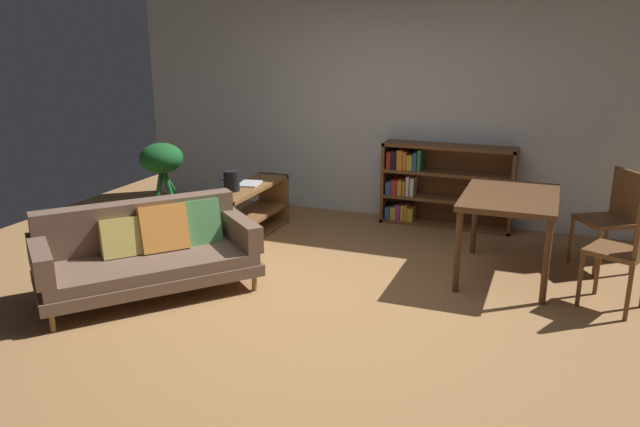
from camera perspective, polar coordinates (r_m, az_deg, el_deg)
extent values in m
plane|color=#9E7042|center=(5.23, -0.19, -8.01)|extent=(8.16, 8.16, 0.00)
cube|color=silver|center=(7.39, 7.55, 9.93)|extent=(6.80, 0.10, 2.70)
cylinder|color=olive|center=(5.43, -6.02, -6.32)|extent=(0.04, 0.04, 0.14)
cylinder|color=olive|center=(5.11, -23.27, -9.15)|extent=(0.04, 0.04, 0.14)
cylinder|color=olive|center=(6.04, -8.54, -4.05)|extent=(0.04, 0.04, 0.14)
cylinder|color=olive|center=(5.75, -23.96, -6.40)|extent=(0.04, 0.04, 0.14)
cube|color=brown|center=(5.48, -15.34, -5.28)|extent=(1.78, 1.88, 0.10)
cube|color=brown|center=(5.45, -15.42, -4.30)|extent=(1.71, 1.81, 0.10)
cube|color=brown|center=(5.66, -16.35, -0.89)|extent=(1.25, 1.41, 0.40)
cube|color=brown|center=(5.61, -7.39, -1.43)|extent=(0.68, 0.62, 0.23)
cube|color=brown|center=(5.29, -24.22, -3.87)|extent=(0.68, 0.62, 0.23)
cube|color=tan|center=(5.50, -17.76, -2.11)|extent=(0.38, 0.39, 0.35)
cube|color=orange|center=(5.55, -14.17, -1.30)|extent=(0.46, 0.48, 0.43)
cube|color=#4C894C|center=(5.64, -11.16, -0.83)|extent=(0.41, 0.44, 0.42)
cube|color=brown|center=(7.31, -4.26, 1.47)|extent=(0.37, 0.04, 0.57)
cube|color=brown|center=(6.22, -9.31, -1.37)|extent=(0.37, 0.04, 0.57)
cube|color=brown|center=(6.77, -6.57, -0.28)|extent=(0.37, 1.28, 0.04)
cube|color=brown|center=(6.69, -6.66, 2.35)|extent=(0.37, 1.32, 0.04)
cube|color=brown|center=(6.84, -6.51, -1.98)|extent=(0.37, 1.28, 0.04)
cube|color=silver|center=(6.75, -6.44, 2.73)|extent=(0.26, 0.32, 0.02)
cube|color=black|center=(6.80, -8.05, 3.13)|extent=(0.24, 0.31, 0.08)
cylinder|color=black|center=(6.47, -8.08, 2.97)|extent=(0.16, 0.16, 0.21)
cylinder|color=slate|center=(6.46, -8.10, 3.34)|extent=(0.09, 0.09, 0.01)
cylinder|color=#9E9389|center=(7.35, -13.93, -0.31)|extent=(0.35, 0.35, 0.23)
cylinder|color=#195623|center=(7.19, -13.66, 2.33)|extent=(0.23, 0.11, 0.52)
cylinder|color=#195623|center=(7.35, -13.38, 2.36)|extent=(0.10, 0.29, 0.46)
cylinder|color=#195623|center=(7.31, -14.50, 2.09)|extent=(0.17, 0.06, 0.41)
cylinder|color=#195623|center=(7.19, -14.55, 2.23)|extent=(0.06, 0.21, 0.50)
ellipsoid|color=#195623|center=(7.19, -14.30, 4.94)|extent=(0.48, 0.48, 0.34)
cylinder|color=#56351E|center=(6.40, 13.96, -0.47)|extent=(0.06, 0.06, 0.72)
cylinder|color=#56351E|center=(5.41, 12.47, -3.45)|extent=(0.06, 0.06, 0.72)
cylinder|color=#56351E|center=(6.36, 20.29, -1.11)|extent=(0.06, 0.06, 0.72)
cylinder|color=#56351E|center=(5.37, 19.98, -4.25)|extent=(0.06, 0.06, 0.72)
cube|color=#56351E|center=(5.77, 17.01, 1.43)|extent=(0.81, 1.14, 0.05)
cylinder|color=brown|center=(6.16, 23.94, -3.41)|extent=(0.04, 0.04, 0.45)
cylinder|color=brown|center=(6.47, 21.97, -2.28)|extent=(0.04, 0.04, 0.45)
cylinder|color=brown|center=(6.39, 26.75, -3.10)|extent=(0.04, 0.04, 0.45)
cylinder|color=brown|center=(6.68, 24.71, -2.03)|extent=(0.04, 0.04, 0.45)
cube|color=brown|center=(6.35, 24.60, -0.62)|extent=(0.58, 0.59, 0.04)
cube|color=brown|center=(6.40, 26.24, 1.59)|extent=(0.24, 0.35, 0.45)
cylinder|color=brown|center=(5.47, 22.67, -5.64)|extent=(0.04, 0.04, 0.45)
cylinder|color=brown|center=(5.77, 24.04, -4.66)|extent=(0.04, 0.04, 0.45)
cylinder|color=brown|center=(5.35, 26.37, -6.57)|extent=(0.04, 0.04, 0.45)
cube|color=brown|center=(5.48, 25.47, -3.17)|extent=(0.53, 0.52, 0.04)
cube|color=brown|center=(7.36, 6.00, 2.99)|extent=(0.04, 0.31, 0.94)
cube|color=brown|center=(7.14, 17.20, 1.92)|extent=(0.04, 0.31, 0.94)
cube|color=brown|center=(7.12, 11.72, 6.00)|extent=(1.47, 0.31, 0.04)
cube|color=brown|center=(7.33, 11.32, -0.95)|extent=(1.47, 0.31, 0.04)
cube|color=brown|center=(7.35, 11.71, 2.71)|extent=(1.44, 0.04, 0.94)
cube|color=brown|center=(7.25, 11.45, 1.32)|extent=(1.44, 0.30, 0.04)
cube|color=brown|center=(7.18, 11.58, 3.64)|extent=(1.44, 0.30, 0.04)
cube|color=#2D5199|center=(7.41, 6.35, 0.17)|extent=(0.06, 0.20, 0.14)
cube|color=gold|center=(7.40, 6.85, 0.15)|extent=(0.06, 0.22, 0.15)
cube|color=#993884|center=(7.38, 7.29, 0.24)|extent=(0.05, 0.22, 0.18)
cube|color=gold|center=(7.36, 7.67, 0.18)|extent=(0.04, 0.20, 0.18)
cube|color=orange|center=(7.35, 7.96, 0.15)|extent=(0.03, 0.20, 0.18)
cube|color=gold|center=(7.35, 8.37, 0.02)|extent=(0.06, 0.21, 0.15)
cube|color=#2D5199|center=(7.33, 6.44, 2.45)|extent=(0.06, 0.21, 0.14)
cube|color=red|center=(7.32, 6.97, 2.52)|extent=(0.06, 0.23, 0.17)
cube|color=gold|center=(7.30, 7.43, 2.46)|extent=(0.05, 0.19, 0.18)
cube|color=orange|center=(7.29, 7.81, 2.40)|extent=(0.03, 0.21, 0.16)
cube|color=silver|center=(7.27, 8.16, 2.60)|extent=(0.04, 0.22, 0.23)
cube|color=silver|center=(7.26, 8.53, 2.50)|extent=(0.04, 0.21, 0.21)
cube|color=red|center=(7.26, 6.46, 4.96)|extent=(0.04, 0.20, 0.20)
cube|color=black|center=(7.25, 6.91, 4.96)|extent=(0.06, 0.21, 0.21)
cube|color=orange|center=(7.24, 7.48, 4.99)|extent=(0.06, 0.25, 0.22)
cube|color=orange|center=(7.22, 7.86, 4.87)|extent=(0.04, 0.19, 0.21)
cube|color=gold|center=(7.21, 8.31, 4.71)|extent=(0.07, 0.19, 0.18)
cube|color=#2D5199|center=(7.20, 8.82, 4.80)|extent=(0.04, 0.23, 0.21)
cube|color=#337F47|center=(7.19, 9.21, 4.90)|extent=(0.04, 0.25, 0.24)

